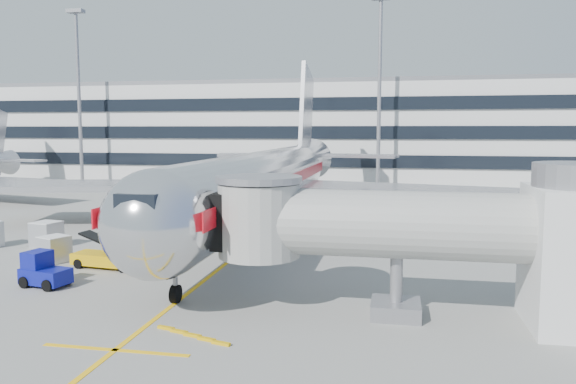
% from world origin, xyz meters
% --- Properties ---
extents(ground, '(180.00, 180.00, 0.00)m').
position_xyz_m(ground, '(0.00, 0.00, 0.00)').
color(ground, gray).
rests_on(ground, ground).
extents(lead_in_line, '(0.25, 70.00, 0.01)m').
position_xyz_m(lead_in_line, '(0.00, 10.00, 0.01)').
color(lead_in_line, yellow).
rests_on(lead_in_line, ground).
extents(stop_bar, '(6.00, 0.25, 0.01)m').
position_xyz_m(stop_bar, '(0.00, -14.00, 0.01)').
color(stop_bar, yellow).
rests_on(stop_bar, ground).
extents(main_jet, '(50.95, 48.70, 16.06)m').
position_xyz_m(main_jet, '(0.00, 11.72, 4.23)').
color(main_jet, silver).
rests_on(main_jet, ground).
extents(jet_bridge, '(17.80, 4.50, 7.00)m').
position_xyz_m(jet_bridge, '(12.18, -8.00, 3.87)').
color(jet_bridge, silver).
rests_on(jet_bridge, ground).
extents(terminal, '(150.00, 24.25, 15.60)m').
position_xyz_m(terminal, '(0.00, 57.95, 7.80)').
color(terminal, silver).
rests_on(terminal, ground).
extents(light_mast_west, '(2.40, 1.20, 25.45)m').
position_xyz_m(light_mast_west, '(-35.00, 42.00, 14.88)').
color(light_mast_west, gray).
rests_on(light_mast_west, ground).
extents(light_mast_centre, '(2.40, 1.20, 25.45)m').
position_xyz_m(light_mast_centre, '(8.00, 42.00, 14.88)').
color(light_mast_centre, gray).
rests_on(light_mast_centre, ground).
extents(belt_loader, '(4.62, 2.11, 2.17)m').
position_xyz_m(belt_loader, '(-6.77, -2.20, 0.62)').
color(belt_loader, '#DEA909').
rests_on(belt_loader, ground).
extents(baggage_tug, '(2.75, 2.03, 1.89)m').
position_xyz_m(baggage_tug, '(-8.12, -6.56, 0.82)').
color(baggage_tug, navy).
rests_on(baggage_tug, ground).
extents(cargo_container_left, '(1.98, 1.98, 1.81)m').
position_xyz_m(cargo_container_left, '(-14.18, 2.67, 0.91)').
color(cargo_container_left, silver).
rests_on(cargo_container_left, ground).
extents(cargo_container_front, '(2.04, 2.04, 1.66)m').
position_xyz_m(cargo_container_front, '(-10.86, -1.42, 0.84)').
color(cargo_container_front, silver).
rests_on(cargo_container_front, ground).
extents(ramp_worker, '(0.81, 0.82, 1.90)m').
position_xyz_m(ramp_worker, '(-7.07, -1.46, 0.95)').
color(ramp_worker, '#7CE918').
rests_on(ramp_worker, ground).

